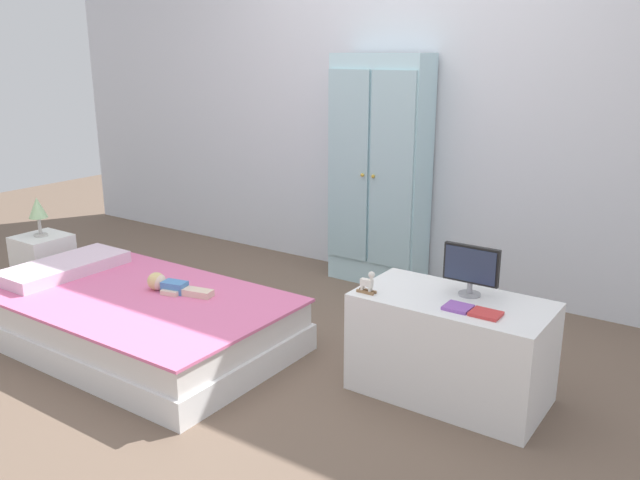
{
  "coord_description": "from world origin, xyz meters",
  "views": [
    {
      "loc": [
        2.03,
        -2.35,
        1.53
      ],
      "look_at": [
        0.17,
        0.34,
        0.59
      ],
      "focal_mm": 36.82,
      "sensor_mm": 36.0,
      "label": 1
    }
  ],
  "objects": [
    {
      "name": "ground_plane",
      "position": [
        0.0,
        0.0,
        -0.01
      ],
      "size": [
        10.0,
        10.0,
        0.02
      ],
      "primitive_type": "cube",
      "color": "brown"
    },
    {
      "name": "back_wall",
      "position": [
        0.0,
        1.57,
        1.35
      ],
      "size": [
        6.4,
        0.05,
        2.7
      ],
      "primitive_type": "cube",
      "color": "silver",
      "rests_on": "ground_plane"
    },
    {
      "name": "bed",
      "position": [
        -0.63,
        -0.22,
        0.14
      ],
      "size": [
        1.65,
        0.99,
        0.29
      ],
      "color": "white",
      "rests_on": "ground_plane"
    },
    {
      "name": "pillow",
      "position": [
        -1.25,
        -0.22,
        0.32
      ],
      "size": [
        0.32,
        0.71,
        0.07
      ],
      "primitive_type": "cube",
      "color": "silver",
      "rests_on": "bed"
    },
    {
      "name": "doll",
      "position": [
        -0.53,
        -0.09,
        0.32
      ],
      "size": [
        0.39,
        0.16,
        0.1
      ],
      "color": "#4C84C6",
      "rests_on": "bed"
    },
    {
      "name": "nightstand",
      "position": [
        -1.7,
        -0.07,
        0.2
      ],
      "size": [
        0.3,
        0.3,
        0.4
      ],
      "primitive_type": "cube",
      "color": "white",
      "rests_on": "ground_plane"
    },
    {
      "name": "table_lamp",
      "position": [
        -1.7,
        -0.07,
        0.57
      ],
      "size": [
        0.11,
        0.11,
        0.25
      ],
      "color": "#B7B2AD",
      "rests_on": "nightstand"
    },
    {
      "name": "wardrobe",
      "position": [
        -0.08,
        1.39,
        0.76
      ],
      "size": [
        0.64,
        0.3,
        1.52
      ],
      "color": "silver",
      "rests_on": "ground_plane"
    },
    {
      "name": "tv_stand",
      "position": [
        0.97,
        0.22,
        0.24
      ],
      "size": [
        0.86,
        0.46,
        0.47
      ],
      "primitive_type": "cube",
      "color": "white",
      "rests_on": "ground_plane"
    },
    {
      "name": "tv_monitor",
      "position": [
        1.02,
        0.3,
        0.61
      ],
      "size": [
        0.26,
        0.1,
        0.23
      ],
      "color": "#99999E",
      "rests_on": "tv_stand"
    },
    {
      "name": "rocking_horse_toy",
      "position": [
        0.63,
        0.07,
        0.52
      ],
      "size": [
        0.09,
        0.04,
        0.11
      ],
      "color": "#8E6642",
      "rests_on": "tv_stand"
    },
    {
      "name": "book_purple",
      "position": [
        1.04,
        0.12,
        0.48
      ],
      "size": [
        0.11,
        0.1,
        0.01
      ],
      "primitive_type": "cube",
      "color": "#8E51B2",
      "rests_on": "tv_stand"
    },
    {
      "name": "book_red",
      "position": [
        1.16,
        0.12,
        0.48
      ],
      "size": [
        0.12,
        0.1,
        0.01
      ],
      "primitive_type": "cube",
      "color": "#CC3838",
      "rests_on": "tv_stand"
    }
  ]
}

